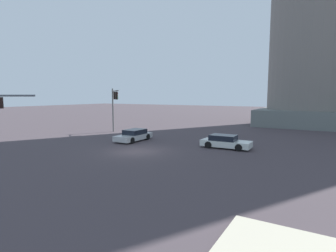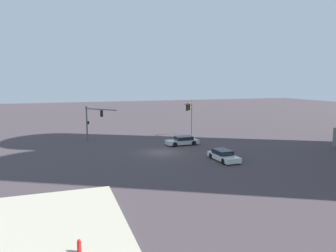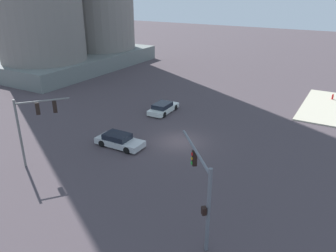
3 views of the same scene
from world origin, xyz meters
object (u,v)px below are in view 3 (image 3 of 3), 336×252
Objects in this scene: traffic_signal_near_corner at (202,183)px; sedan_car_waiting_far at (119,141)px; traffic_signal_opposite_side at (34,118)px; fire_hydrant_on_curb at (333,97)px; sedan_car_approaching at (163,108)px.

traffic_signal_near_corner is 13.84m from sedan_car_waiting_far.
sedan_car_waiting_far is (7.10, 11.50, -2.96)m from traffic_signal_near_corner.
fire_hydrant_on_curb is (30.74, -19.31, -3.58)m from traffic_signal_opposite_side.
sedan_car_approaching is at bearing 29.61° from traffic_signal_opposite_side.
sedan_car_waiting_far is (-9.78, -1.10, 0.00)m from sedan_car_approaching.
sedan_car_waiting_far is at bearing 147.73° from fire_hydrant_on_curb.
traffic_signal_opposite_side is 7.78m from sedan_car_waiting_far.
sedan_car_approaching reaches higher than fire_hydrant_on_curb.
traffic_signal_near_corner is 1.15× the size of sedan_car_approaching.
traffic_signal_near_corner reaches higher than sedan_car_approaching.
traffic_signal_opposite_side is at bearing 44.30° from traffic_signal_near_corner.
traffic_signal_opposite_side reaches higher than sedan_car_approaching.
sedan_car_approaching is 0.99× the size of sedan_car_waiting_far.
traffic_signal_opposite_side is 1.26× the size of sedan_car_waiting_far.
sedan_car_waiting_far is 6.45× the size of fire_hydrant_on_curb.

